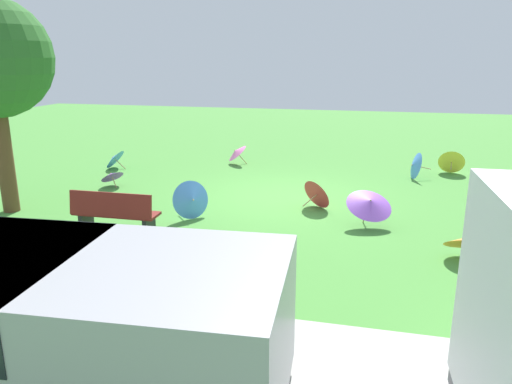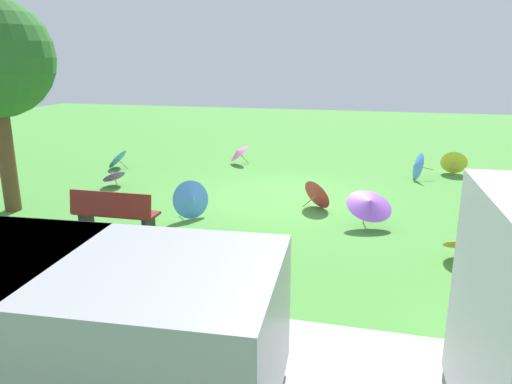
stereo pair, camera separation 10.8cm
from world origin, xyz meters
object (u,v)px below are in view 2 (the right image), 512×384
Objects in this scene: parasol_red_0 at (319,193)px; parasol_purple_0 at (113,175)px; parasol_blue_2 at (192,200)px; parasol_orange_0 at (462,242)px; van_dark at (18,315)px; parasol_blue_1 at (416,166)px; parasol_blue_0 at (116,158)px; parasol_pink_0 at (238,152)px; park_bench at (114,213)px; parasol_yellow_1 at (454,161)px; parasol_purple_1 at (370,203)px.

parasol_purple_0 is at bearing -6.49° from parasol_red_0.
parasol_blue_2 is 1.22× the size of parasol_orange_0.
van_dark reaches higher than parasol_blue_1.
parasol_blue_0 is 0.83× the size of parasol_pink_0.
parasol_blue_0 is 0.92× the size of parasol_blue_1.
van_dark reaches higher than parasol_pink_0.
parasol_orange_0 is (-2.64, 2.30, -0.03)m from parasol_red_0.
parasol_pink_0 is at bearing -52.90° from parasol_red_0.
parasol_purple_0 is at bearing -59.63° from park_bench.
park_bench is 2.42× the size of parasol_orange_0.
van_dark is 6.03× the size of parasol_blue_1.
parasol_pink_0 is at bearing -48.03° from parasol_orange_0.
parasol_blue_1 is at bearing 40.92° from parasol_yellow_1.
parasol_blue_2 is (5.77, 5.61, 0.04)m from parasol_yellow_1.
parasol_blue_2 reaches higher than parasol_yellow_1.
parasol_yellow_1 is at bearing -95.88° from parasol_orange_0.
parasol_red_0 is at bearing 127.10° from parasol_pink_0.
parasol_purple_1 is at bearing -159.17° from park_bench.
van_dark is 7.26m from parasol_red_0.
parasol_purple_1 is (-3.57, -0.35, 0.08)m from parasol_blue_2.
parasol_blue_2 reaches higher than parasol_blue_1.
parasol_purple_1 is (-3.09, -5.98, -0.43)m from van_dark.
park_bench is 1.99× the size of parasol_blue_2.
parasol_pink_0 is 1.10× the size of parasol_blue_1.
parasol_blue_0 reaches higher than parasol_orange_0.
parasol_pink_0 is 5.36m from parasol_blue_2.
parasol_purple_1 is at bearing 129.67° from parasol_pink_0.
park_bench is 1.36× the size of parasol_purple_1.
parasol_blue_2 is at bearing 135.47° from parasol_blue_0.
parasol_orange_0 is (-1.53, 1.31, -0.16)m from parasol_purple_1.
parasol_purple_1 is at bearing 166.19° from parasol_purple_0.
parasol_purple_1 is at bearing -117.35° from van_dark.
parasol_blue_0 is 10.25m from parasol_orange_0.
parasol_orange_0 is (-5.66, 6.29, -0.07)m from parasol_pink_0.
parasol_purple_1 is at bearing 154.84° from parasol_blue_0.
park_bench reaches higher than parasol_purple_1.
parasol_blue_0 is 0.92× the size of parasol_yellow_1.
parasol_pink_0 is at bearing -156.77° from parasol_blue_0.
parasol_blue_1 is at bearing -133.15° from park_bench.
parasol_yellow_1 is (-9.72, -1.73, 0.05)m from parasol_blue_0.
parasol_orange_0 reaches higher than parasol_purple_0.
parasol_purple_0 is 8.55m from parasol_orange_0.
parasol_orange_0 is (-9.04, 4.84, 0.01)m from parasol_blue_0.
park_bench reaches higher than parasol_blue_0.
van_dark is at bearing 62.65° from parasol_purple_1.
parasol_blue_1 is at bearing -85.81° from parasol_orange_0.
parasol_purple_1 reaches higher than parasol_red_0.
parasol_blue_2 is (0.47, -5.62, -0.51)m from van_dark.
parasol_purple_0 is at bearing 54.91° from parasol_pink_0.
parasol_blue_2 is at bearing 5.64° from parasol_purple_1.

